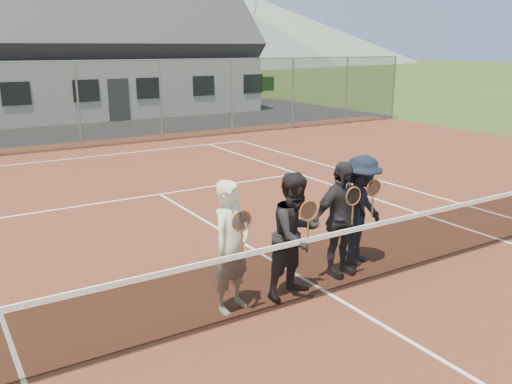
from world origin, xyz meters
TOP-DOWN VIEW (x-y plane):
  - ground at (0.00, 20.00)m, footprint 220.00×220.00m
  - court_surface at (0.00, 0.00)m, footprint 30.00×30.00m
  - hedge_row at (0.00, 32.00)m, footprint 40.00×1.20m
  - hill_centre at (20.00, 95.00)m, footprint 120.00×120.00m
  - hill_east at (55.00, 95.00)m, footprint 90.00×90.00m
  - court_markings at (0.00, 0.00)m, footprint 11.03×23.83m
  - tennis_net at (0.00, 0.00)m, footprint 11.68×0.08m
  - perimeter_fence at (0.00, 13.50)m, footprint 30.07×0.07m
  - clubhouse at (4.00, 24.00)m, footprint 15.60×8.20m
  - tree_c at (2.00, 33.00)m, footprint 3.20×3.20m
  - tree_d at (12.00, 33.00)m, footprint 3.20×3.20m
  - tree_e at (18.00, 33.00)m, footprint 3.20×3.20m
  - player_a at (-1.40, 0.36)m, footprint 0.77×0.64m
  - player_b at (-0.42, 0.27)m, footprint 0.99×0.84m
  - player_c at (0.58, 0.50)m, footprint 1.08×0.53m
  - player_d at (1.16, 0.68)m, footprint 1.32×1.02m

SIDE VIEW (x-z plane):
  - ground at x=0.00m, z-range 0.00..0.00m
  - court_surface at x=0.00m, z-range 0.00..0.02m
  - court_markings at x=0.00m, z-range 0.02..0.03m
  - tennis_net at x=0.00m, z-range -0.01..1.09m
  - hedge_row at x=0.00m, z-range 0.00..1.10m
  - player_d at x=1.16m, z-range 0.02..1.82m
  - player_b at x=-0.42m, z-range 0.02..1.82m
  - player_c at x=0.58m, z-range 0.02..1.82m
  - player_a at x=-1.40m, z-range 0.02..1.82m
  - perimeter_fence at x=0.00m, z-range 0.01..3.03m
  - clubhouse at x=4.00m, z-range 0.14..7.84m
  - tree_c at x=2.00m, z-range 1.91..9.68m
  - tree_d at x=12.00m, z-range 1.91..9.68m
  - tree_e at x=18.00m, z-range 1.91..9.68m
  - hill_east at x=55.00m, z-range 0.00..14.00m
  - hill_centre at x=20.00m, z-range 0.00..22.00m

